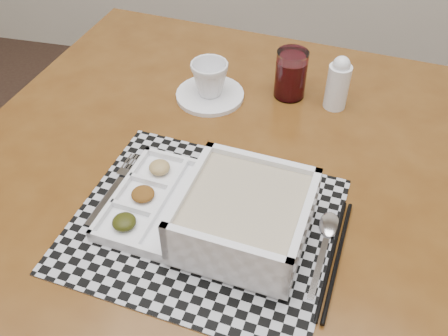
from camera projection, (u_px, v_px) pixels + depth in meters
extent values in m
cube|color=#4F2A0E|center=(228.00, 183.00, 0.94)|extent=(1.18, 1.18, 0.04)
cylinder|color=#4F2A0E|center=(140.00, 136.00, 1.66)|extent=(0.05, 0.05, 0.75)
cylinder|color=#4F2A0E|center=(440.00, 209.00, 1.42)|extent=(0.05, 0.05, 0.75)
cube|color=#4F2A0E|center=(286.00, 83.00, 1.29)|extent=(0.91, 0.14, 0.08)
cube|color=#4F2A0E|center=(32.00, 154.00, 1.09)|extent=(0.14, 0.91, 0.08)
cube|color=#A8A9B0|center=(204.00, 224.00, 0.84)|extent=(0.47, 0.42, 0.00)
cube|color=white|center=(204.00, 216.00, 0.84)|extent=(0.34, 0.26, 0.01)
cube|color=white|center=(225.00, 170.00, 0.91)|extent=(0.32, 0.05, 0.01)
cube|color=white|center=(179.00, 261.00, 0.76)|extent=(0.32, 0.05, 0.01)
cube|color=white|center=(121.00, 189.00, 0.87)|extent=(0.03, 0.22, 0.01)
cube|color=white|center=(295.00, 236.00, 0.80)|extent=(0.03, 0.22, 0.01)
cube|color=white|center=(163.00, 200.00, 0.85)|extent=(0.03, 0.20, 0.01)
cube|color=white|center=(132.00, 208.00, 0.84)|extent=(0.08, 0.02, 0.01)
cube|color=white|center=(150.00, 181.00, 0.89)|extent=(0.08, 0.02, 0.01)
ellipsoid|color=black|center=(124.00, 222.00, 0.81)|extent=(0.04, 0.04, 0.02)
ellipsoid|color=#512D0D|center=(143.00, 194.00, 0.86)|extent=(0.04, 0.04, 0.02)
ellipsoid|color=olive|center=(159.00, 167.00, 0.91)|extent=(0.04, 0.04, 0.02)
cube|color=white|center=(244.00, 231.00, 0.81)|extent=(0.22, 0.22, 0.01)
cube|color=white|center=(261.00, 176.00, 0.84)|extent=(0.20, 0.04, 0.09)
cube|color=white|center=(225.00, 261.00, 0.72)|extent=(0.20, 0.04, 0.09)
cube|color=white|center=(190.00, 200.00, 0.80)|extent=(0.04, 0.20, 0.09)
cube|color=white|center=(302.00, 231.00, 0.76)|extent=(0.04, 0.20, 0.09)
cube|color=tan|center=(245.00, 217.00, 0.78)|extent=(0.19, 0.19, 0.08)
cube|color=silver|center=(103.00, 200.00, 0.87)|extent=(0.03, 0.12, 0.00)
cube|color=silver|center=(124.00, 172.00, 0.92)|extent=(0.02, 0.02, 0.00)
cube|color=silver|center=(127.00, 161.00, 0.95)|extent=(0.01, 0.04, 0.00)
cube|color=silver|center=(130.00, 161.00, 0.94)|extent=(0.01, 0.04, 0.00)
cube|color=silver|center=(133.00, 162.00, 0.94)|extent=(0.01, 0.04, 0.00)
cube|color=silver|center=(135.00, 163.00, 0.94)|extent=(0.01, 0.04, 0.00)
cube|color=silver|center=(319.00, 268.00, 0.77)|extent=(0.02, 0.12, 0.00)
ellipsoid|color=silver|center=(330.00, 225.00, 0.83)|extent=(0.04, 0.06, 0.01)
cylinder|color=black|center=(331.00, 257.00, 0.78)|extent=(0.04, 0.24, 0.01)
cylinder|color=black|center=(338.00, 259.00, 0.78)|extent=(0.04, 0.24, 0.01)
cylinder|color=white|center=(210.00, 95.00, 1.10)|extent=(0.15, 0.15, 0.01)
imported|color=white|center=(210.00, 79.00, 1.07)|extent=(0.08, 0.08, 0.08)
cylinder|color=white|center=(291.00, 74.00, 1.07)|extent=(0.07, 0.07, 0.11)
cylinder|color=#40050C|center=(290.00, 79.00, 1.08)|extent=(0.06, 0.06, 0.09)
cylinder|color=white|center=(337.00, 87.00, 1.05)|extent=(0.05, 0.05, 0.10)
sphere|color=white|center=(342.00, 65.00, 1.01)|extent=(0.04, 0.04, 0.04)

